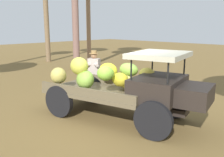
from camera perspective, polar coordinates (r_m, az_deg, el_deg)
The scene contains 3 objects.
ground_plane at distance 6.97m, azimuth -0.52°, elevation -9.19°, with size 60.00×60.00×0.00m, color brown.
truck at distance 6.62m, azimuth 3.86°, elevation -1.81°, with size 4.65×2.58×1.89m.
farmer at distance 8.86m, azimuth -4.14°, elevation 1.80°, with size 0.57×0.54×1.68m.
Camera 1 is at (4.60, -4.59, 2.52)m, focal length 39.78 mm.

